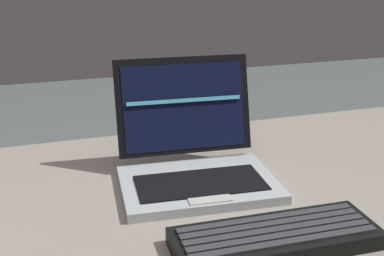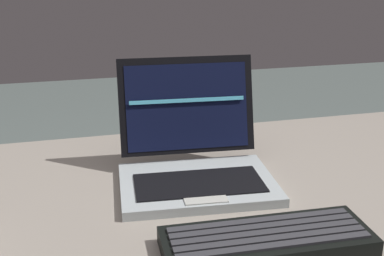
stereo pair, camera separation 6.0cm
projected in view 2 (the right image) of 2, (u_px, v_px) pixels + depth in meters
name	position (u px, v px, depth m)	size (l,w,h in m)	color
desk	(154.00, 218.00, 1.01)	(1.75, 0.69, 0.73)	#9F9488
laptop_front	(194.00, 159.00, 1.02)	(0.33, 0.30, 0.24)	silver
external_keyboard	(267.00, 241.00, 0.79)	(0.35, 0.13, 0.03)	black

